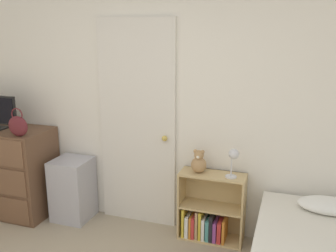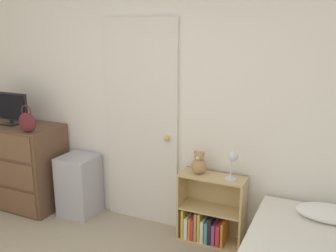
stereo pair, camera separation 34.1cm
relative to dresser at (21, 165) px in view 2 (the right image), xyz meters
name	(u,v)px [view 2 (the right image)]	position (x,y,z in m)	size (l,w,h in m)	color
wall_back	(166,104)	(1.70, 0.32, 0.80)	(10.00, 0.06, 2.55)	white
door_closed	(141,124)	(1.44, 0.27, 0.57)	(0.81, 0.09, 2.10)	silver
dresser	(21,165)	(0.00, 0.00, 0.00)	(0.98, 0.54, 0.95)	brown
tv	(10,108)	(-0.05, -0.02, 0.67)	(0.50, 0.16, 0.36)	black
handbag	(27,122)	(0.36, -0.19, 0.59)	(0.22, 0.09, 0.29)	#591E23
storage_bin	(79,185)	(0.76, 0.08, -0.15)	(0.38, 0.38, 0.66)	#ADADB7
bookshelf	(208,217)	(2.22, 0.15, -0.23)	(0.62, 0.25, 0.67)	tan
teddy_bear	(199,164)	(2.12, 0.15, 0.29)	(0.15, 0.15, 0.22)	tan
desk_lamp	(233,160)	(2.44, 0.11, 0.39)	(0.12, 0.11, 0.28)	silver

